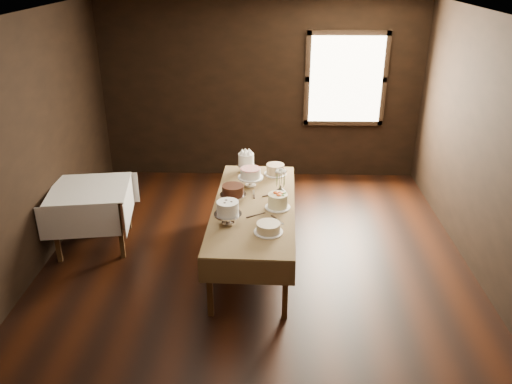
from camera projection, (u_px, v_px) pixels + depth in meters
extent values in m
cube|color=black|center=(256.00, 274.00, 5.91)|extent=(5.00, 6.00, 0.01)
cube|color=beige|center=(255.00, 19.00, 4.74)|extent=(5.00, 6.00, 0.01)
cube|color=black|center=(261.00, 91.00, 8.05)|extent=(5.00, 0.02, 2.80)
cube|color=black|center=(238.00, 376.00, 2.60)|extent=(5.00, 0.02, 2.80)
cube|color=black|center=(17.00, 158.00, 5.39)|extent=(0.02, 6.00, 2.80)
cube|color=black|center=(500.00, 163.00, 5.26)|extent=(0.02, 6.00, 2.80)
cube|color=#FFEABF|center=(346.00, 80.00, 7.87)|extent=(1.10, 0.05, 1.30)
cube|color=#3D2713|center=(210.00, 288.00, 5.11)|extent=(0.06, 0.06, 0.66)
cube|color=#3D2713|center=(232.00, 195.00, 7.09)|extent=(0.06, 0.06, 0.66)
cube|color=#3D2713|center=(285.00, 290.00, 5.07)|extent=(0.06, 0.06, 0.66)
cube|color=#3D2713|center=(286.00, 196.00, 7.05)|extent=(0.06, 0.06, 0.66)
cube|color=#3D2713|center=(254.00, 207.00, 5.92)|extent=(0.93, 2.32, 0.04)
cube|color=olive|center=(254.00, 205.00, 5.91)|extent=(0.99, 2.38, 0.01)
cube|color=#3D2713|center=(56.00, 235.00, 6.01)|extent=(0.06, 0.06, 0.72)
cube|color=#3D2713|center=(69.00, 207.00, 6.68)|extent=(0.06, 0.06, 0.72)
cube|color=#3D2713|center=(120.00, 231.00, 6.09)|extent=(0.06, 0.06, 0.72)
cube|color=#3D2713|center=(127.00, 204.00, 6.76)|extent=(0.06, 0.06, 0.72)
cube|color=#3D2713|center=(89.00, 190.00, 6.23)|extent=(0.95, 0.95, 0.04)
cube|color=white|center=(89.00, 188.00, 6.22)|extent=(1.04, 1.04, 0.01)
cylinder|color=silver|center=(246.00, 167.00, 6.79)|extent=(0.25, 0.25, 0.12)
cylinder|color=white|center=(246.00, 158.00, 6.73)|extent=(0.29, 0.29, 0.14)
cylinder|color=white|center=(275.00, 174.00, 6.72)|extent=(0.29, 0.29, 0.01)
cylinder|color=#CFB48A|center=(275.00, 169.00, 6.69)|extent=(0.31, 0.31, 0.13)
cylinder|color=white|center=(251.00, 181.00, 6.36)|extent=(0.32, 0.32, 0.13)
cylinder|color=white|center=(250.00, 172.00, 6.31)|extent=(0.30, 0.30, 0.11)
cylinder|color=silver|center=(233.00, 198.00, 5.94)|extent=(0.30, 0.30, 0.11)
cylinder|color=#34150A|center=(233.00, 189.00, 5.90)|extent=(0.26, 0.26, 0.11)
cylinder|color=white|center=(278.00, 207.00, 5.83)|extent=(0.29, 0.29, 0.01)
cylinder|color=beige|center=(278.00, 201.00, 5.80)|extent=(0.29, 0.29, 0.16)
cylinder|color=silver|center=(228.00, 218.00, 5.46)|extent=(0.30, 0.30, 0.13)
cylinder|color=white|center=(228.00, 207.00, 5.40)|extent=(0.29, 0.29, 0.14)
cylinder|color=white|center=(268.00, 232.00, 5.31)|extent=(0.30, 0.30, 0.01)
cylinder|color=beige|center=(268.00, 227.00, 5.29)|extent=(0.35, 0.35, 0.09)
cube|color=silver|center=(259.00, 214.00, 5.68)|extent=(0.22, 0.15, 0.01)
cube|color=silver|center=(280.00, 222.00, 5.52)|extent=(0.15, 0.22, 0.01)
cube|color=silver|center=(254.00, 193.00, 6.20)|extent=(0.04, 0.24, 0.01)
cube|color=silver|center=(275.00, 194.00, 6.16)|extent=(0.22, 0.14, 0.01)
cube|color=silver|center=(231.00, 212.00, 5.72)|extent=(0.22, 0.13, 0.01)
imported|color=#2D2823|center=(280.00, 192.00, 6.06)|extent=(0.20, 0.20, 0.15)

